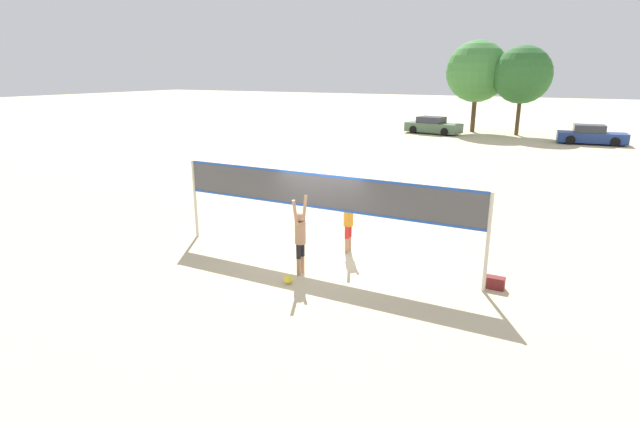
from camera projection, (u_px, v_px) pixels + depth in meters
The scene contains 10 objects.
ground_plane at pixel (320, 259), 13.92m from camera, with size 200.00×200.00×0.00m, color beige.
volleyball_net at pixel (320, 196), 13.42m from camera, with size 8.93×0.09×2.43m.
player_spiker at pixel (300, 235), 12.65m from camera, with size 0.28×0.69×2.05m.
player_blocker at pixel (348, 218), 14.24m from camera, with size 0.28×0.68×1.95m.
volleyball at pixel (288, 279), 12.32m from camera, with size 0.23×0.23×0.23m.
gear_bag at pixel (494, 283), 12.03m from camera, with size 0.47×0.25×0.29m.
parked_car_mid at pixel (433, 126), 41.99m from camera, with size 4.80×2.54×1.40m.
parked_car_far at pixel (591, 135), 35.91m from camera, with size 4.69×2.20×1.38m.
tree_left_cluster at pixel (522, 75), 39.86m from camera, with size 4.57×4.57×7.09m.
tree_right_cluster at pixel (477, 72), 42.06m from camera, with size 5.10×5.10×7.61m.
Camera 1 is at (6.10, -11.52, 5.06)m, focal length 28.00 mm.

